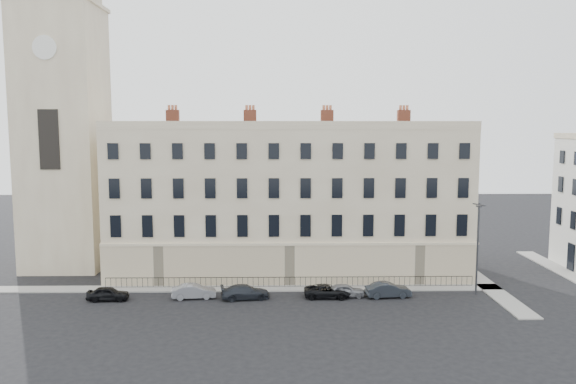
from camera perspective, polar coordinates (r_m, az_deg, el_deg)
name	(u,v)px	position (r m, az deg, el deg)	size (l,w,h in m)	color
ground	(361,305)	(49.62, 7.40, -11.33)	(160.00, 160.00, 0.00)	black
terrace	(289,201)	(59.17, 0.09, -0.90)	(36.22, 12.22, 17.00)	#C3B091
church_tower	(62,95)	(64.95, -21.95, 9.17)	(8.00, 8.13, 44.00)	#C3B091
pavement_terrace	(248,288)	(53.95, -4.12, -9.74)	(48.00, 2.00, 0.12)	gray
pavement_east_return	(478,279)	(60.21, 18.73, -8.34)	(2.00, 24.00, 0.12)	gray
pavement_adjacent	(566,273)	(65.95, 26.41, -7.39)	(2.00, 20.00, 0.12)	gray
railings	(290,282)	(54.13, 0.19, -9.13)	(35.00, 0.04, 0.96)	black
car_a	(108,294)	(52.76, -17.81, -9.80)	(1.46, 3.64, 1.24)	black
car_b	(194,291)	(51.57, -9.54, -9.92)	(1.37, 3.92, 1.29)	gray
car_c	(245,292)	(50.87, -4.37, -10.09)	(1.77, 4.36, 1.27)	#21252D
car_d	(327,291)	(51.25, 4.03, -10.02)	(1.94, 4.21, 1.17)	black
car_e	(345,290)	(51.57, 5.83, -9.92)	(1.41, 3.51, 1.20)	gray
car_f	(388,290)	(51.98, 10.13, -9.77)	(1.42, 4.08, 1.34)	#22272D
streetlamp	(478,244)	(53.75, 18.71, -5.04)	(0.81, 1.75, 8.50)	#34353A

